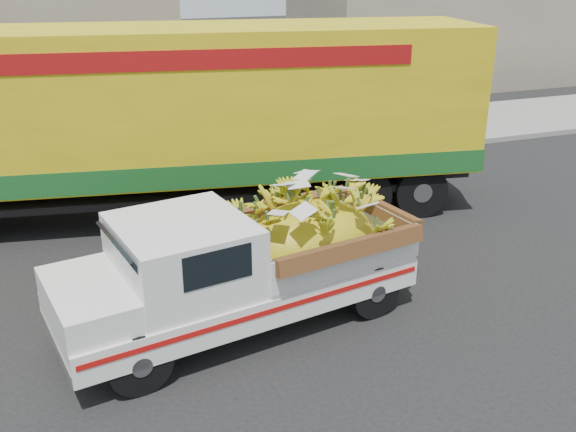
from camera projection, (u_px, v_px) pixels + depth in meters
name	position (u px, v px, depth m)	size (l,w,h in m)	color
ground	(286.00, 301.00, 10.04)	(100.00, 100.00, 0.00)	black
curb	(191.00, 173.00, 15.79)	(60.00, 0.25, 0.15)	gray
sidewalk	(174.00, 151.00, 17.61)	(60.00, 4.00, 0.14)	gray
building_right	(466.00, 9.00, 27.09)	(14.00, 6.00, 6.00)	gray
pickup_truck	(262.00, 259.00, 9.26)	(5.35, 2.71, 1.79)	black
semi_trailer	(184.00, 114.00, 12.71)	(12.08, 4.56, 3.80)	black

